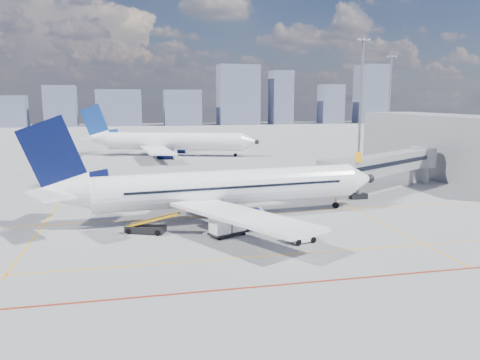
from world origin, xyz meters
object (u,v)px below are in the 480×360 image
(second_aircraft, at_px, (167,141))
(ramp_worker, at_px, (299,232))
(main_aircraft, at_px, (215,189))
(belt_loader, at_px, (147,227))
(baggage_tug, at_px, (301,235))
(cargo_dolly, at_px, (228,225))

(second_aircraft, relative_size, ramp_worker, 19.55)
(main_aircraft, distance_m, ramp_worker, 12.05)
(second_aircraft, relative_size, belt_loader, 7.32)
(ramp_worker, bearing_deg, main_aircraft, 46.54)
(main_aircraft, bearing_deg, baggage_tug, -65.30)
(baggage_tug, bearing_deg, belt_loader, 140.37)
(baggage_tug, relative_size, cargo_dolly, 0.63)
(baggage_tug, bearing_deg, second_aircraft, 80.70)
(belt_loader, bearing_deg, ramp_worker, -2.35)
(baggage_tug, height_order, belt_loader, belt_loader)
(second_aircraft, distance_m, belt_loader, 62.08)
(baggage_tug, height_order, ramp_worker, ramp_worker)
(second_aircraft, bearing_deg, main_aircraft, -70.53)
(second_aircraft, distance_m, baggage_tug, 68.14)
(belt_loader, xyz_separation_m, ramp_worker, (13.03, -6.10, 0.44))
(main_aircraft, height_order, belt_loader, main_aircraft)
(main_aircraft, bearing_deg, cargo_dolly, -95.43)
(cargo_dolly, bearing_deg, second_aircraft, 67.04)
(cargo_dolly, distance_m, ramp_worker, 6.74)
(cargo_dolly, height_order, ramp_worker, ramp_worker)
(main_aircraft, distance_m, second_aircraft, 57.48)
(baggage_tug, distance_m, cargo_dolly, 6.91)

